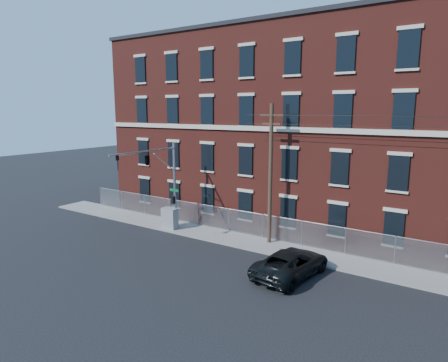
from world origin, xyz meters
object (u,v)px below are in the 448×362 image
at_px(utility_pole_near, 270,172).
at_px(utility_cabinet, 170,218).
at_px(pickup_truck, 291,263).
at_px(traffic_signal_mast, 154,168).

bearing_deg(utility_pole_near, utility_cabinet, -170.49).
bearing_deg(pickup_truck, traffic_signal_mast, 2.96).
bearing_deg(traffic_signal_mast, pickup_truck, -4.44).
distance_m(traffic_signal_mast, utility_pole_near, 8.70).
distance_m(traffic_signal_mast, pickup_truck, 12.55).
xyz_separation_m(utility_pole_near, pickup_truck, (3.64, -4.32, -4.55)).
bearing_deg(utility_cabinet, utility_pole_near, 10.89).
bearing_deg(utility_cabinet, pickup_truck, -12.31).
distance_m(pickup_truck, utility_cabinet, 12.35).
bearing_deg(pickup_truck, utility_pole_near, -42.48).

